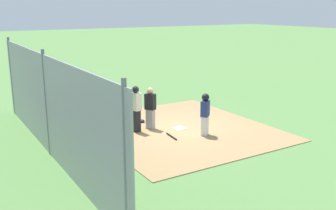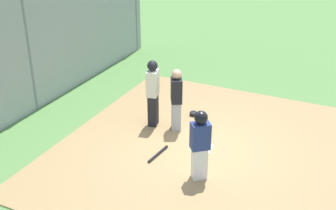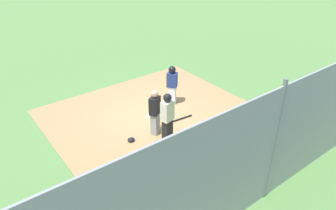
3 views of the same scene
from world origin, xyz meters
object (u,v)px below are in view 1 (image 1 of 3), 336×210
at_px(umpire, 136,108).
at_px(catcher_mask, 142,121).
at_px(home_plate, 179,128).
at_px(catcher, 150,108).
at_px(runner, 205,112).
at_px(baseball_bat, 172,136).

distance_m(umpire, catcher_mask, 1.45).
height_order(home_plate, umpire, umpire).
distance_m(catcher, runner, 2.16).
bearing_deg(baseball_bat, umpire, -142.95).
height_order(home_plate, baseball_bat, baseball_bat).
bearing_deg(catcher, catcher_mask, 54.42).
bearing_deg(catcher, home_plate, -60.80).
bearing_deg(umpire, home_plate, -32.78).
distance_m(umpire, baseball_bat, 1.73).
bearing_deg(catcher_mask, umpire, -38.44).
bearing_deg(umpire, catcher_mask, 38.10).
bearing_deg(umpire, runner, -54.52).
bearing_deg(umpire, catcher, -10.70).
distance_m(catcher, baseball_bat, 1.53).
xyz_separation_m(home_plate, runner, (1.14, 0.37, 0.86)).
height_order(baseball_bat, catcher_mask, catcher_mask).
height_order(umpire, catcher_mask, umpire).
xyz_separation_m(umpire, catcher_mask, (-0.92, 0.73, -0.86)).
height_order(catcher, umpire, umpire).
xyz_separation_m(home_plate, baseball_bat, (0.72, -0.80, 0.02)).
relative_size(catcher, umpire, 0.92).
height_order(umpire, baseball_bat, umpire).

